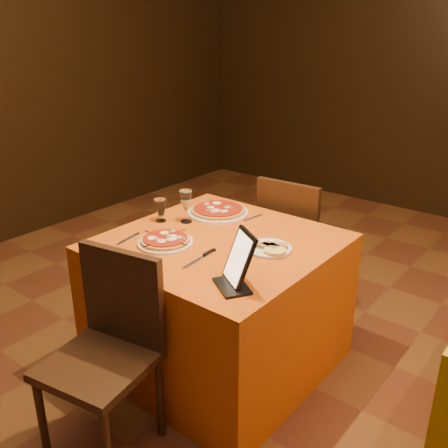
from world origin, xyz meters
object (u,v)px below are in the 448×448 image
Objects in this scene: pizza_near at (165,241)px; pizza_far at (218,211)px; chair_main_far at (299,242)px; water_glass at (160,210)px; wine_glass at (186,206)px; main_table at (219,303)px; chair_main_near at (98,364)px; tablet at (239,258)px.

pizza_far is at bearing 97.88° from pizza_near.
chair_main_far reaches higher than water_glass.
pizza_near is 0.33m from wine_glass.
pizza_near is 2.18× the size of water_glass.
main_table is at bearing 48.19° from pizza_near.
chair_main_near and chair_main_far have the same top height.
tablet reaches higher than pizza_near.
tablet reaches higher than chair_main_far.
wine_glass is at bearing -178.15° from tablet.
water_glass reaches higher than pizza_far.
chair_main_far is 1.26m from tablet.
chair_main_near is 0.70m from pizza_near.
chair_main_near is at bearing -93.37° from tablet.
wine_glass is (-0.31, 0.90, 0.39)m from chair_main_near.
water_glass is at bearing 59.39° from chair_main_far.
chair_main_far is 2.53× the size of pizza_far.
wine_glass is at bearing -103.93° from pizza_far.
pizza_near is at bearing -157.99° from tablet.
pizza_far is at bearing 76.07° from wine_glass.
pizza_near reaches higher than main_table.
main_table is 0.68m from tablet.
water_glass is (-0.43, 0.81, 0.36)m from chair_main_near.
pizza_far is 2.77× the size of water_glass.
water_glass is (-0.17, -0.30, 0.05)m from pizza_far.
pizza_far is 1.90× the size of wine_glass.
tablet is (0.67, -0.39, 0.03)m from wine_glass.
chair_main_far is 7.00× the size of water_glass.
chair_main_near is 0.75m from tablet.
tablet reaches higher than chair_main_near.
chair_main_near is 1.19m from pizza_far.
main_table is 1.21× the size of chair_main_near.
tablet is at bearing 104.20° from chair_main_far.
wine_glass is at bearing 98.63° from chair_main_near.
tablet reaches higher than wine_glass.
chair_main_far is 4.79× the size of wine_glass.
chair_main_near is 3.21× the size of pizza_near.
wine_glass is (-0.12, 0.29, 0.08)m from pizza_near.
main_table is 5.79× the size of wine_glass.
chair_main_far reaches higher than pizza_near.
pizza_far is 0.35m from water_glass.
chair_main_near is 0.99m from water_glass.
pizza_far is (-0.07, 0.51, 0.00)m from pizza_near.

